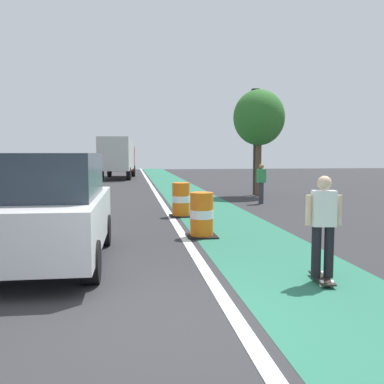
% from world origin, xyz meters
% --- Properties ---
extents(ground_plane, '(100.00, 100.00, 0.00)m').
position_xyz_m(ground_plane, '(0.00, 0.00, 0.00)').
color(ground_plane, '#2D2D30').
extents(bike_lane_strip, '(2.50, 80.00, 0.01)m').
position_xyz_m(bike_lane_strip, '(2.40, 12.00, 0.00)').
color(bike_lane_strip, '#286B51').
rests_on(bike_lane_strip, ground).
extents(lane_divider_stripe, '(0.20, 80.00, 0.01)m').
position_xyz_m(lane_divider_stripe, '(0.90, 12.00, 0.01)').
color(lane_divider_stripe, silver).
rests_on(lane_divider_stripe, ground).
extents(skateboarder_on_lane, '(0.57, 0.82, 1.69)m').
position_xyz_m(skateboarder_on_lane, '(2.62, 1.34, 0.91)').
color(skateboarder_on_lane, black).
rests_on(skateboarder_on_lane, ground).
extents(parked_suv_nearest, '(1.96, 4.62, 2.04)m').
position_xyz_m(parked_suv_nearest, '(-1.80, 3.23, 1.04)').
color(parked_suv_nearest, silver).
rests_on(parked_suv_nearest, ground).
extents(traffic_barrel_front, '(0.73, 0.73, 1.09)m').
position_xyz_m(traffic_barrel_front, '(1.33, 5.30, 0.53)').
color(traffic_barrel_front, orange).
rests_on(traffic_barrel_front, ground).
extents(traffic_barrel_mid, '(0.73, 0.73, 1.09)m').
position_xyz_m(traffic_barrel_mid, '(1.23, 8.79, 0.53)').
color(traffic_barrel_mid, orange).
rests_on(traffic_barrel_mid, ground).
extents(delivery_truck_down_block, '(2.84, 7.75, 3.23)m').
position_xyz_m(delivery_truck_down_block, '(-1.37, 30.43, 1.85)').
color(delivery_truck_down_block, beige).
rests_on(delivery_truck_down_block, ground).
extents(traffic_light_corner, '(0.41, 0.32, 5.10)m').
position_xyz_m(traffic_light_corner, '(5.61, 15.51, 3.50)').
color(traffic_light_corner, '#2D2D2D').
rests_on(traffic_light_corner, ground).
extents(pedestrian_crossing, '(0.34, 0.20, 1.61)m').
position_xyz_m(pedestrian_crossing, '(4.83, 11.84, 0.86)').
color(pedestrian_crossing, '#33333D').
rests_on(pedestrian_crossing, ground).
extents(street_tree_sidewalk, '(2.40, 2.40, 5.00)m').
position_xyz_m(street_tree_sidewalk, '(5.62, 14.95, 3.67)').
color(street_tree_sidewalk, brown).
rests_on(street_tree_sidewalk, ground).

